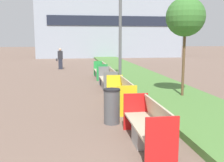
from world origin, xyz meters
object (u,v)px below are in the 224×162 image
(pedestrian_walking, at_px, (60,59))
(litter_bin, at_px, (112,106))
(bench_red_frame, at_px, (148,129))
(sapling_tree_near, at_px, (185,17))
(bench_grey_frame, at_px, (108,81))
(bench_green_frame, at_px, (101,72))
(bench_yellow_frame, at_px, (121,96))

(pedestrian_walking, bearing_deg, litter_bin, -81.50)
(bench_red_frame, relative_size, sapling_tree_near, 0.55)
(sapling_tree_near, bearing_deg, pedestrian_walking, 114.03)
(pedestrian_walking, bearing_deg, bench_grey_frame, -73.29)
(bench_green_frame, bearing_deg, pedestrian_walking, 116.51)
(bench_grey_frame, relative_size, pedestrian_walking, 1.36)
(bench_yellow_frame, height_order, bench_green_frame, same)
(bench_yellow_frame, bearing_deg, bench_grey_frame, 90.03)
(bench_red_frame, bearing_deg, bench_yellow_frame, 89.93)
(litter_bin, bearing_deg, bench_yellow_frame, 72.09)
(bench_grey_frame, relative_size, litter_bin, 2.32)
(bench_green_frame, distance_m, litter_bin, 8.65)
(bench_grey_frame, height_order, pedestrian_walking, pedestrian_walking)
(bench_green_frame, distance_m, sapling_tree_near, 7.22)
(pedestrian_walking, bearing_deg, bench_green_frame, -63.49)
(bench_red_frame, bearing_deg, sapling_tree_near, 58.20)
(litter_bin, bearing_deg, bench_red_frame, -70.51)
(bench_grey_frame, distance_m, pedestrian_walking, 9.23)
(bench_grey_frame, bearing_deg, bench_red_frame, -90.02)
(bench_grey_frame, xyz_separation_m, pedestrian_walking, (-2.65, 8.83, 0.46))
(bench_red_frame, distance_m, pedestrian_walking, 15.77)
(bench_yellow_frame, height_order, pedestrian_walking, pedestrian_walking)
(bench_red_frame, bearing_deg, bench_green_frame, 89.99)
(bench_red_frame, relative_size, litter_bin, 2.16)
(pedestrian_walking, bearing_deg, bench_yellow_frame, -77.72)
(bench_red_frame, xyz_separation_m, bench_green_frame, (0.00, 10.23, 0.00))
(bench_grey_frame, height_order, bench_green_frame, same)
(bench_yellow_frame, relative_size, bench_grey_frame, 1.08)
(bench_red_frame, bearing_deg, bench_grey_frame, 89.98)
(bench_red_frame, height_order, bench_yellow_frame, same)
(bench_green_frame, height_order, litter_bin, litter_bin)
(bench_yellow_frame, xyz_separation_m, bench_green_frame, (-0.00, 6.87, -0.01))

